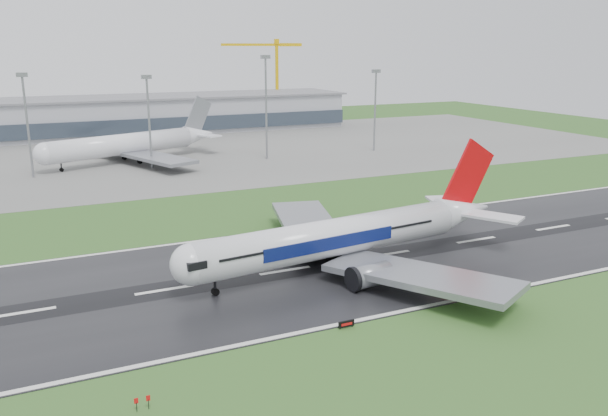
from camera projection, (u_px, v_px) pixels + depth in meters
name	position (u px, v px, depth m)	size (l,w,h in m)	color
ground	(165.00, 290.00, 93.19)	(520.00, 520.00, 0.00)	#2A541F
runway	(165.00, 290.00, 93.18)	(400.00, 45.00, 0.10)	black
apron	(83.00, 159.00, 203.00)	(400.00, 130.00, 0.08)	slate
terminal	(67.00, 119.00, 253.81)	(240.00, 36.00, 15.00)	#93949D
main_airliner	(354.00, 212.00, 101.48)	(63.59, 60.56, 18.77)	silver
parked_airliner	(128.00, 133.00, 195.93)	(64.90, 60.42, 19.02)	white
tower_crane	(277.00, 80.00, 304.52)	(40.80, 2.23, 40.59)	#E4AC07
runway_sign	(346.00, 324.00, 80.55)	(2.30, 0.26, 1.04)	black
floodmast_2	(28.00, 128.00, 171.04)	(0.64, 0.64, 28.23)	gray
floodmast_3	(149.00, 124.00, 184.84)	(0.64, 0.64, 27.02)	gray
floodmast_4	(266.00, 110.00, 199.54)	(0.64, 0.64, 32.60)	gray
floodmast_5	(375.00, 112.00, 216.97)	(0.64, 0.64, 27.52)	gray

